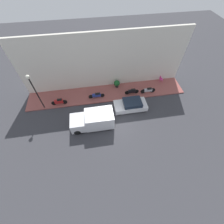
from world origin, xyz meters
TOP-DOWN VIEW (x-y plane):
  - ground_plane at (0.00, 0.00)m, footprint 60.00×60.00m
  - sidewalk at (4.74, 0.00)m, footprint 3.03×19.90m
  - building_facade at (6.40, 0.00)m, footprint 0.30×19.90m
  - parked_car at (1.83, -2.43)m, footprint 1.80×3.81m
  - delivery_van at (0.10, 2.12)m, footprint 1.95×4.50m
  - motorcycle_red at (3.71, 5.94)m, footprint 0.30×1.86m
  - motorcycle_black at (4.08, -3.14)m, footprint 0.30×1.81m
  - scooter_silver at (3.93, -5.22)m, footprint 0.30×1.92m
  - motorcycle_blue at (4.11, 1.38)m, footprint 0.30×1.99m
  - streetlamp at (3.50, 7.76)m, footprint 0.40×0.40m
  - potted_plant at (5.66, -1.46)m, footprint 0.78×0.78m
  - cafe_chair at (5.76, -7.59)m, footprint 0.40×0.40m

SIDE VIEW (x-z plane):
  - ground_plane at x=0.00m, z-range 0.00..0.00m
  - sidewalk at x=4.74m, z-range 0.00..0.13m
  - motorcycle_blue at x=4.11m, z-range 0.16..0.87m
  - motorcycle_black at x=4.08m, z-range 0.16..0.90m
  - scooter_silver at x=3.93m, z-range 0.18..0.93m
  - motorcycle_red at x=3.71m, z-range 0.16..0.99m
  - parked_car at x=1.83m, z-range -0.02..1.20m
  - cafe_chair at x=5.76m, z-range 0.19..1.08m
  - potted_plant at x=5.66m, z-range 0.20..1.22m
  - delivery_van at x=0.10m, z-range 0.01..1.94m
  - streetlamp at x=3.50m, z-range 1.12..5.88m
  - building_facade at x=6.40m, z-range 0.00..7.18m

